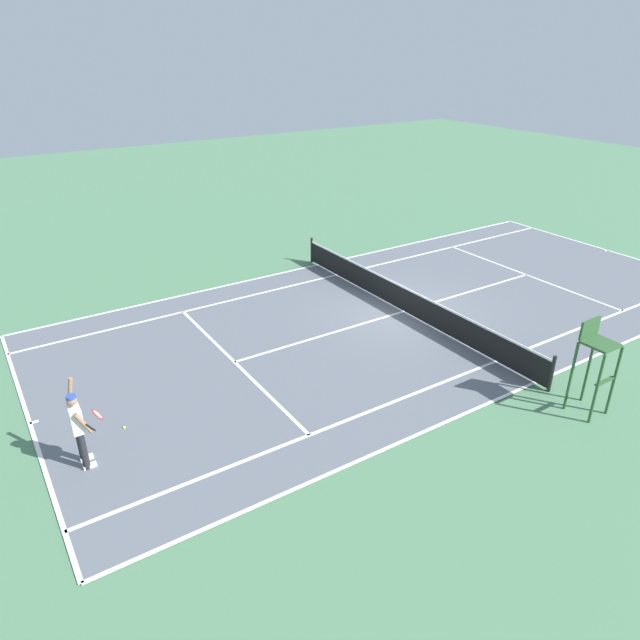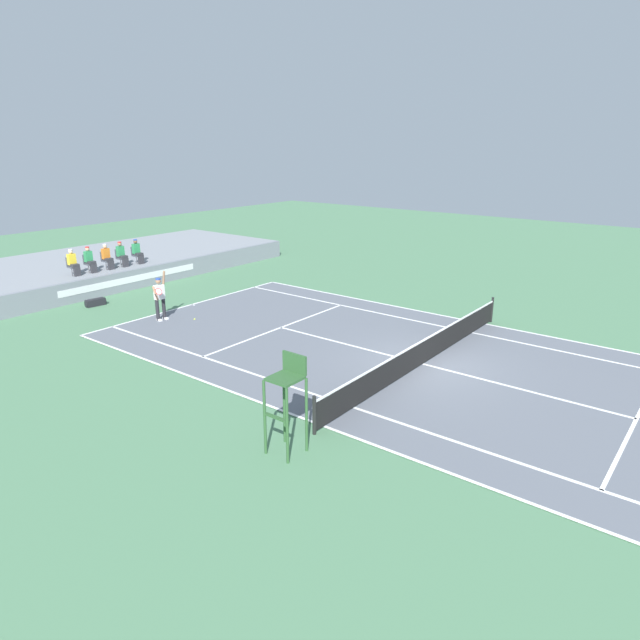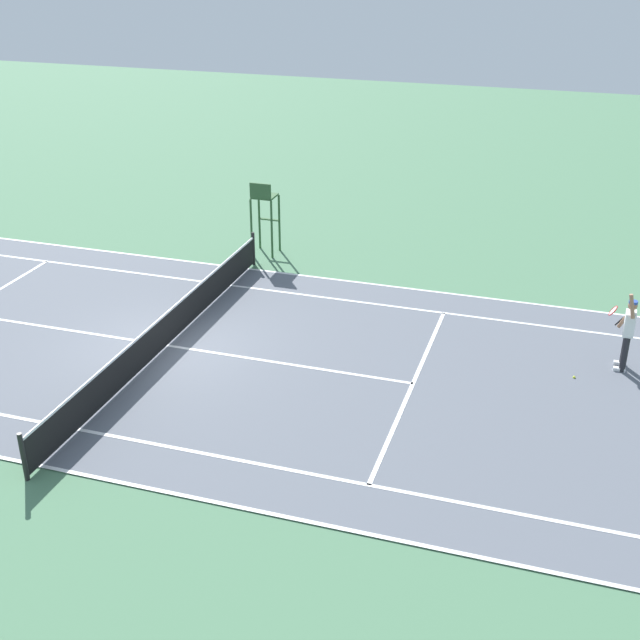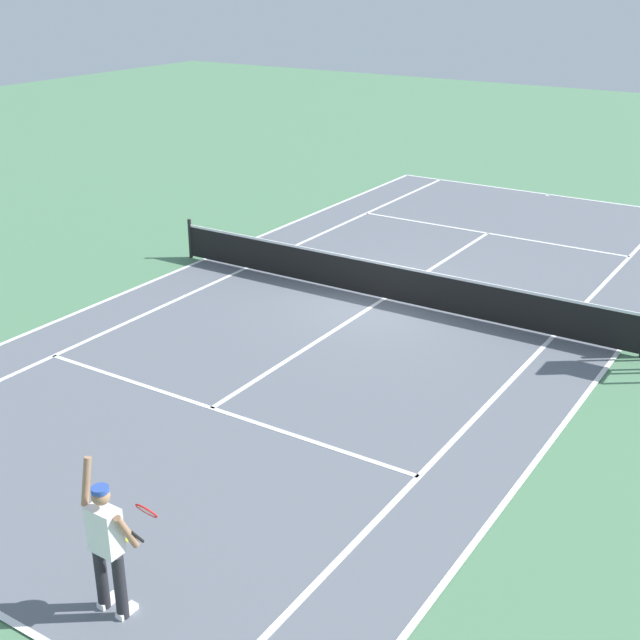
{
  "view_description": "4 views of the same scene",
  "coord_description": "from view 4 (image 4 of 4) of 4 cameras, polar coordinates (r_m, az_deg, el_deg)",
  "views": [
    {
      "loc": [
        -13.52,
        12.19,
        8.42
      ],
      "look_at": [
        -0.69,
        3.88,
        1.0
      ],
      "focal_mm": 32.27,
      "sensor_mm": 36.0,
      "label": 1
    },
    {
      "loc": [
        -15.94,
        -7.93,
        7.13
      ],
      "look_at": [
        -0.69,
        3.88,
        1.0
      ],
      "focal_mm": 31.35,
      "sensor_mm": 36.0,
      "label": 2
    },
    {
      "loc": [
        16.88,
        9.49,
        9.83
      ],
      "look_at": [
        -0.69,
        3.88,
        1.0
      ],
      "focal_mm": 46.78,
      "sensor_mm": 36.0,
      "label": 3
    },
    {
      "loc": [
        -8.88,
        16.7,
        7.33
      ],
      "look_at": [
        -0.69,
        3.88,
        1.0
      ],
      "focal_mm": 47.91,
      "sensor_mm": 36.0,
      "label": 4
    }
  ],
  "objects": [
    {
      "name": "tennis_ball",
      "position": [
        12.39,
        -12.81,
        -14.15
      ],
      "size": [
        0.07,
        0.07,
        0.07
      ],
      "primitive_type": "sphere",
      "color": "#D1E533",
      "rests_on": "ground"
    },
    {
      "name": "ground_plane",
      "position": [
        20.28,
        4.26,
        1.34
      ],
      "size": [
        80.0,
        80.0,
        0.0
      ],
      "primitive_type": "plane",
      "color": "#4C7A56"
    },
    {
      "name": "tennis_player",
      "position": [
        10.72,
        -13.98,
        -14.39
      ],
      "size": [
        0.76,
        0.62,
        2.08
      ],
      "color": "#232328",
      "rests_on": "ground"
    },
    {
      "name": "net",
      "position": [
        20.1,
        4.31,
        2.73
      ],
      "size": [
        11.98,
        0.1,
        1.07
      ],
      "color": "black",
      "rests_on": "ground"
    },
    {
      "name": "court",
      "position": [
        20.28,
        4.26,
        1.37
      ],
      "size": [
        11.08,
        23.88,
        0.03
      ],
      "color": "slate",
      "rests_on": "ground"
    }
  ]
}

